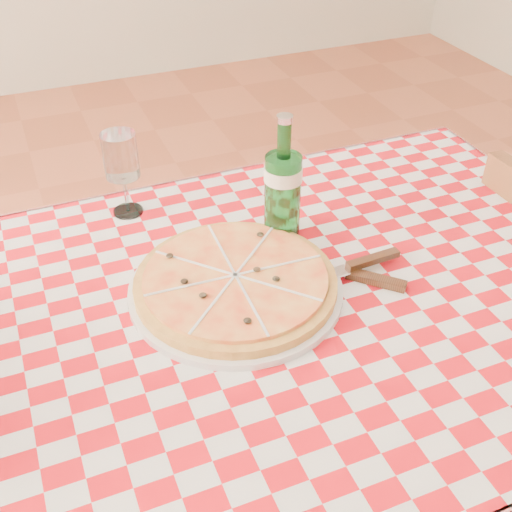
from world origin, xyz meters
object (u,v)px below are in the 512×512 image
Objects in this scene: dining_table at (279,344)px; pizza_plate at (236,282)px; wine_glass at (123,175)px; water_bottle at (283,180)px.

pizza_plate reaches higher than dining_table.
dining_table is 6.96× the size of wine_glass.
water_bottle is (0.08, 0.17, 0.22)m from dining_table.
pizza_plate is (-0.06, 0.05, 0.12)m from dining_table.
wine_glass is (-0.25, 0.20, -0.04)m from water_bottle.
dining_table is 0.29m from water_bottle.
water_bottle is at bearing -38.04° from wine_glass.
water_bottle reaches higher than pizza_plate.
dining_table is at bearing -114.45° from water_bottle.
water_bottle is at bearing 40.97° from pizza_plate.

